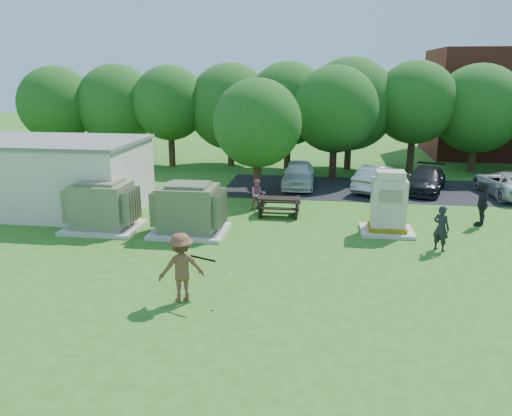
% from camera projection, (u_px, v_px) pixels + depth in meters
% --- Properties ---
extents(ground, '(120.00, 120.00, 0.00)m').
position_uv_depth(ground, '(238.00, 281.00, 15.68)').
color(ground, '#2D6619').
rests_on(ground, ground).
extents(service_building, '(10.00, 5.00, 3.20)m').
position_uv_depth(service_building, '(34.00, 176.00, 23.44)').
color(service_building, beige).
rests_on(service_building, ground).
extents(service_building_roof, '(10.20, 5.20, 0.15)m').
position_uv_depth(service_building_roof, '(30.00, 141.00, 23.00)').
color(service_building_roof, slate).
rests_on(service_building_roof, service_building).
extents(parking_strip, '(20.00, 6.00, 0.01)m').
position_uv_depth(parking_strip, '(405.00, 190.00, 27.60)').
color(parking_strip, '#232326').
rests_on(parking_strip, ground).
extents(transformer_left, '(3.00, 2.40, 2.07)m').
position_uv_depth(transformer_left, '(102.00, 207.00, 20.61)').
color(transformer_left, beige).
rests_on(transformer_left, ground).
extents(transformer_right, '(3.00, 2.40, 2.07)m').
position_uv_depth(transformer_right, '(189.00, 210.00, 20.10)').
color(transformer_right, beige).
rests_on(transformer_right, ground).
extents(generator_cabinet, '(2.11, 1.72, 2.57)m').
position_uv_depth(generator_cabinet, '(388.00, 206.00, 20.09)').
color(generator_cabinet, beige).
rests_on(generator_cabinet, ground).
extents(picnic_table, '(1.91, 1.43, 0.82)m').
position_uv_depth(picnic_table, '(279.00, 204.00, 22.73)').
color(picnic_table, black).
rests_on(picnic_table, ground).
extents(batter, '(1.50, 1.23, 2.02)m').
position_uv_depth(batter, '(181.00, 267.00, 14.14)').
color(batter, brown).
rests_on(batter, ground).
extents(person_by_generator, '(0.74, 0.72, 1.71)m').
position_uv_depth(person_by_generator, '(441.00, 228.00, 18.15)').
color(person_by_generator, black).
rests_on(person_by_generator, ground).
extents(person_at_picnic, '(0.87, 0.76, 1.50)m').
position_uv_depth(person_at_picnic, '(258.00, 194.00, 23.58)').
color(person_at_picnic, '#C76988').
rests_on(person_at_picnic, ground).
extents(person_walking_right, '(0.96, 1.20, 1.91)m').
position_uv_depth(person_walking_right, '(482.00, 204.00, 21.07)').
color(person_walking_right, black).
rests_on(person_walking_right, ground).
extents(car_white, '(1.79, 4.38, 1.49)m').
position_uv_depth(car_white, '(298.00, 174.00, 28.23)').
color(car_white, white).
rests_on(car_white, ground).
extents(car_silver_a, '(3.15, 4.53, 1.41)m').
position_uv_depth(car_silver_a, '(378.00, 178.00, 27.32)').
color(car_silver_a, '#AAAAAF').
rests_on(car_silver_a, ground).
extents(car_dark, '(3.08, 4.83, 1.30)m').
position_uv_depth(car_dark, '(426.00, 180.00, 27.20)').
color(car_dark, black).
rests_on(car_dark, ground).
extents(car_silver_b, '(2.71, 4.90, 1.30)m').
position_uv_depth(car_silver_b, '(507.00, 184.00, 26.27)').
color(car_silver_b, silver).
rests_on(car_silver_b, ground).
extents(batting_equipment, '(1.41, 0.37, 0.54)m').
position_uv_depth(batting_equipment, '(204.00, 261.00, 13.97)').
color(batting_equipment, black).
rests_on(batting_equipment, ground).
extents(tree_row, '(41.30, 13.30, 7.30)m').
position_uv_depth(tree_row, '(315.00, 107.00, 31.99)').
color(tree_row, '#47301E').
rests_on(tree_row, ground).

